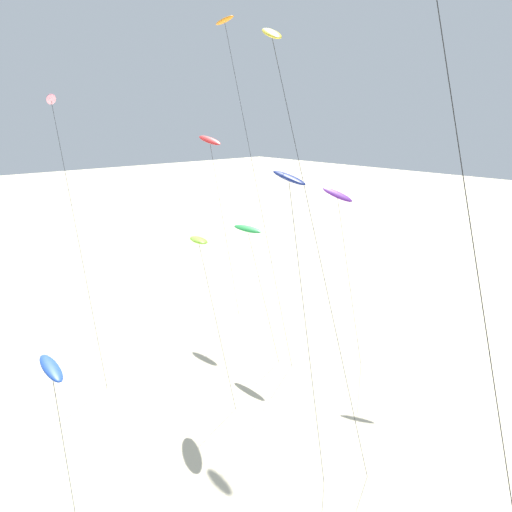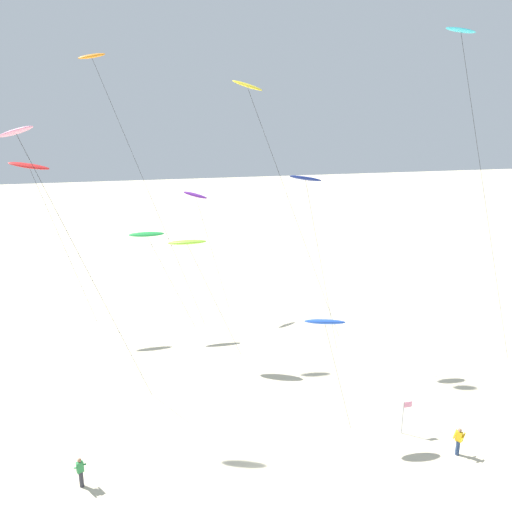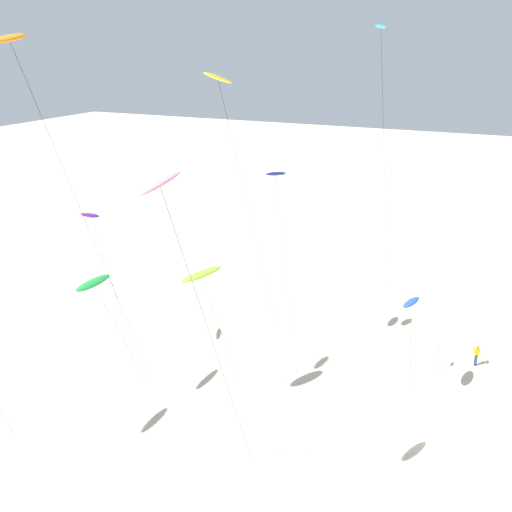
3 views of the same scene
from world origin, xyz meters
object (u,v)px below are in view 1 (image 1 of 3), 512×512
(kite_red, at_px, (210,141))
(kite_purple, at_px, (338,197))
(kite_lime, at_px, (199,241))
(kite_blue, at_px, (51,369))
(kite_yellow, at_px, (273,40))
(kite_navy, at_px, (289,181))
(kite_orange, at_px, (226,26))
(kite_pink, at_px, (52,104))
(kite_green, at_px, (248,230))

(kite_red, height_order, kite_purple, kite_red)
(kite_lime, distance_m, kite_blue, 13.36)
(kite_lime, height_order, kite_yellow, kite_yellow)
(kite_navy, bearing_deg, kite_orange, 151.04)
(kite_pink, distance_m, kite_green, 15.14)
(kite_blue, bearing_deg, kite_yellow, 95.24)
(kite_yellow, bearing_deg, kite_pink, -160.30)
(kite_purple, distance_m, kite_yellow, 12.88)
(kite_lime, distance_m, kite_yellow, 12.05)
(kite_navy, bearing_deg, kite_green, 147.47)
(kite_blue, relative_size, kite_pink, 0.41)
(kite_lime, distance_m, kite_purple, 10.35)
(kite_red, bearing_deg, kite_purple, 0.82)
(kite_purple, relative_size, kite_blue, 1.60)
(kite_orange, height_order, kite_purple, kite_orange)
(kite_red, bearing_deg, kite_lime, -39.63)
(kite_lime, relative_size, kite_purple, 0.82)
(kite_orange, bearing_deg, kite_purple, 21.27)
(kite_lime, xyz_separation_m, kite_navy, (8.76, -1.19, 4.48))
(kite_red, height_order, kite_green, kite_red)
(kite_orange, relative_size, kite_purple, 1.95)
(kite_pink, bearing_deg, kite_navy, 9.00)
(kite_navy, distance_m, kite_green, 14.46)
(kite_blue, bearing_deg, kite_navy, 76.35)
(kite_purple, bearing_deg, kite_navy, -59.29)
(kite_navy, relative_size, kite_pink, 0.80)
(kite_red, height_order, kite_blue, kite_red)
(kite_pink, bearing_deg, kite_orange, 69.61)
(kite_red, xyz_separation_m, kite_navy, (20.54, -10.94, -0.46))
(kite_navy, xyz_separation_m, kite_blue, (-2.53, -10.40, -6.72))
(kite_orange, relative_size, kite_blue, 3.13)
(kite_purple, bearing_deg, kite_green, -141.13)
(kite_orange, xyz_separation_m, kite_green, (3.14, -0.77, -13.68))
(kite_red, xyz_separation_m, kite_blue, (18.01, -21.35, -7.18))
(kite_green, bearing_deg, kite_purple, 38.87)
(kite_yellow, distance_m, kite_green, 14.67)
(kite_orange, height_order, kite_pink, kite_orange)
(kite_lime, height_order, kite_purple, kite_purple)
(kite_yellow, relative_size, kite_green, 2.34)
(kite_purple, distance_m, kite_blue, 22.32)
(kite_red, relative_size, kite_blue, 2.01)
(kite_lime, height_order, kite_green, kite_lime)
(kite_orange, distance_m, kite_pink, 12.83)
(kite_blue, bearing_deg, kite_purple, 100.75)
(kite_purple, relative_size, kite_green, 1.32)
(kite_blue, bearing_deg, kite_pink, 155.18)
(kite_navy, distance_m, kite_yellow, 7.76)
(kite_pink, xyz_separation_m, kite_green, (7.23, 10.23, -8.51))
(kite_navy, relative_size, kite_green, 1.59)
(kite_green, bearing_deg, kite_blue, -63.32)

